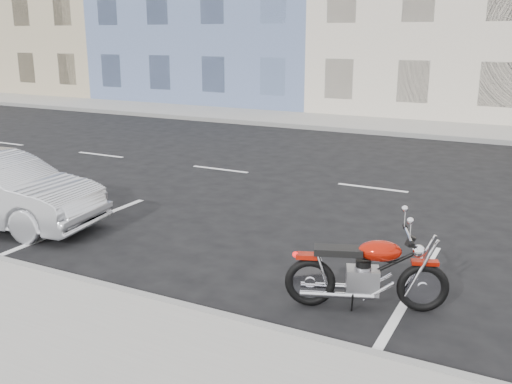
% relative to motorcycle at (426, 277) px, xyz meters
% --- Properties ---
extents(ground, '(120.00, 120.00, 0.00)m').
position_rel_motorcycle_xyz_m(ground, '(-0.25, 5.53, -0.46)').
color(ground, black).
rests_on(ground, ground).
extents(sidewalk_far, '(80.00, 3.40, 0.15)m').
position_rel_motorcycle_xyz_m(sidewalk_far, '(-5.25, 14.23, -0.39)').
color(sidewalk_far, gray).
rests_on(sidewalk_far, ground).
extents(curb_near, '(80.00, 0.12, 0.16)m').
position_rel_motorcycle_xyz_m(curb_near, '(-5.25, -1.47, -0.38)').
color(curb_near, gray).
rests_on(curb_near, ground).
extents(curb_far, '(80.00, 0.12, 0.16)m').
position_rel_motorcycle_xyz_m(curb_far, '(-5.25, 12.53, -0.38)').
color(curb_far, gray).
rests_on(curb_far, ground).
extents(motorcycle, '(1.93, 0.93, 1.01)m').
position_rel_motorcycle_xyz_m(motorcycle, '(0.00, 0.00, 0.00)').
color(motorcycle, black).
rests_on(motorcycle, ground).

